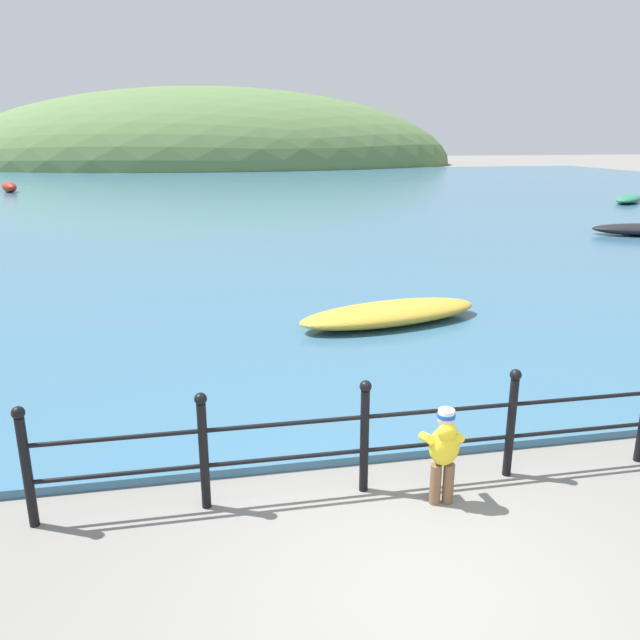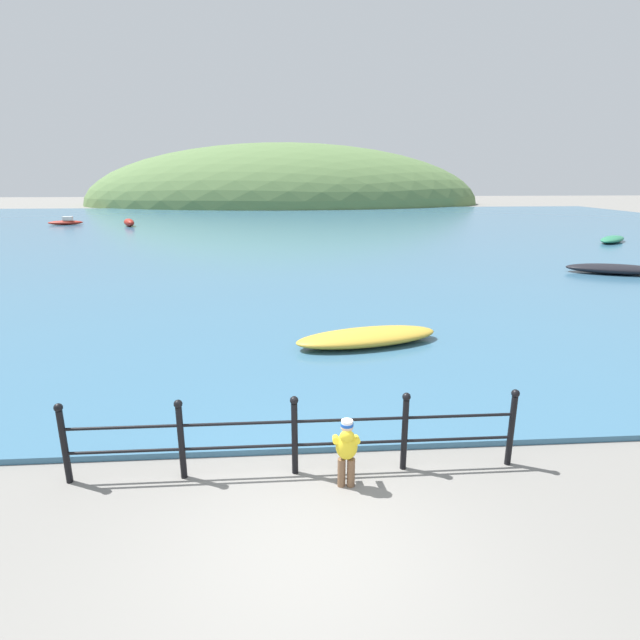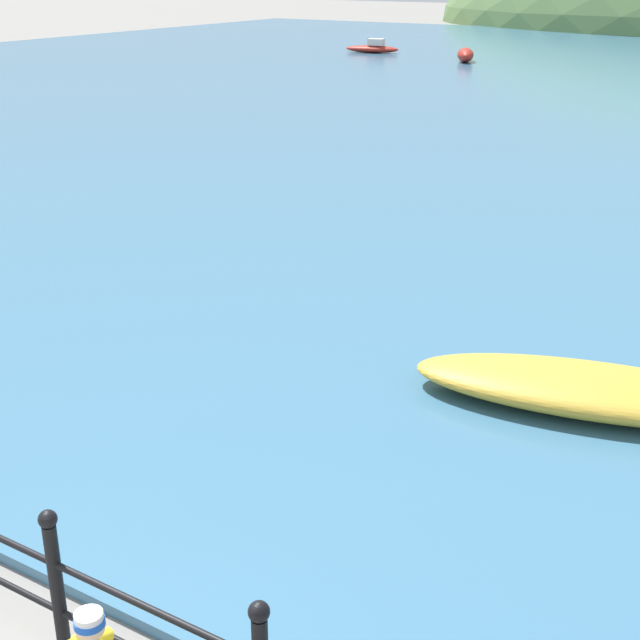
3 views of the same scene
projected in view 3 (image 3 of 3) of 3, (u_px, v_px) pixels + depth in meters
iron_railing at (57, 587)px, 5.63m from camera, size 6.46×0.12×1.21m
boat_far_right at (465, 55)px, 40.73m from camera, size 1.61×2.27×0.61m
boat_far_left at (373, 48)px, 44.87m from camera, size 2.88×1.40×0.68m
boat_white_sailboat at (594, 390)px, 9.02m from camera, size 3.84×2.00×0.37m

